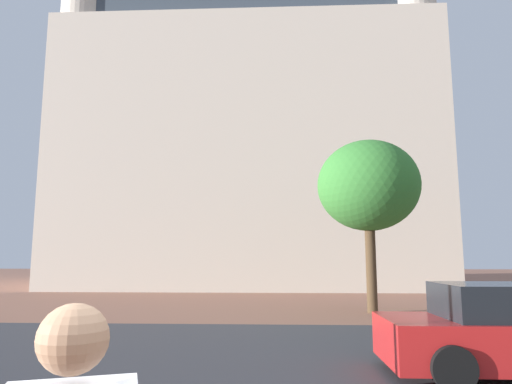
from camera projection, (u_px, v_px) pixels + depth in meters
The scene contains 4 objects.
ground_plane at pixel (256, 335), 10.90m from camera, with size 120.00×120.00×0.00m, color #93604C.
street_asphalt_strip at pixel (252, 352), 8.92m from camera, with size 120.00×7.42×0.00m, color #38383D.
landmark_building at pixel (246, 142), 32.37m from camera, with size 23.30×15.25×31.09m.
tree_curb_far at pixel (368, 186), 15.77m from camera, with size 3.54×3.54×5.95m.
Camera 1 is at (0.50, -1.27, 1.87)m, focal length 31.60 mm.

